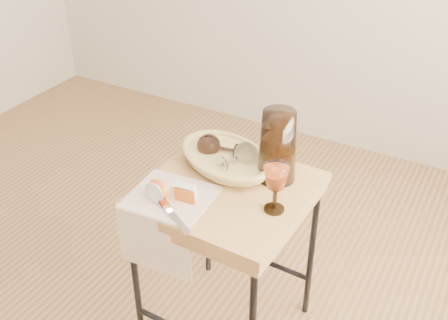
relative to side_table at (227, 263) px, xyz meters
The scene contains 11 objects.
floor 0.59m from the side_table, 157.48° to the right, with size 3.60×3.60×0.00m, color brown.
side_table is the anchor object (origin of this frame).
tea_towel 0.39m from the side_table, 133.35° to the right, with size 0.27×0.24×0.01m, color #EFE2CC.
bread_basket 0.39m from the side_table, 120.42° to the left, with size 0.34×0.24×0.05m, color olive, non-canonical shape.
goblet_lying_a 0.43m from the side_table, 126.84° to the left, with size 0.14×0.09×0.09m, color #321E18, non-canonical shape.
goblet_lying_b 0.41m from the side_table, 100.67° to the left, with size 0.14×0.09×0.09m, color white, non-canonical shape.
pitcher 0.50m from the side_table, 48.37° to the left, with size 0.17×0.25×0.29m, color black, non-canonical shape.
wine_goblet 0.47m from the side_table, 10.77° to the right, with size 0.08×0.08×0.17m, color white, non-canonical shape.
apple_half 0.45m from the side_table, 133.17° to the right, with size 0.08×0.04×0.07m, color #D70005.
apple_wedge 0.40m from the side_table, 124.21° to the right, with size 0.07×0.04×0.05m, color silver.
table_knife 0.42m from the side_table, 112.78° to the right, with size 0.23×0.02×0.02m, color silver, non-canonical shape.
Camera 1 is at (1.17, -1.13, 1.73)m, focal length 43.78 mm.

